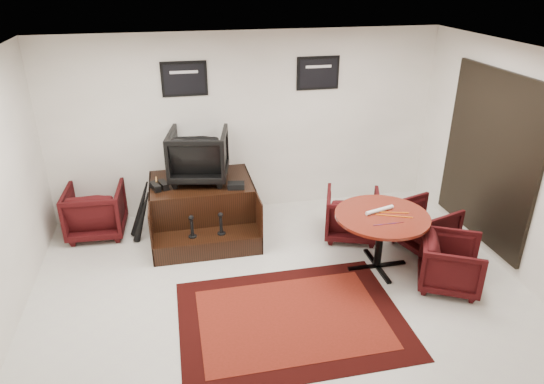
{
  "coord_description": "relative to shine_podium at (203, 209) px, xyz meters",
  "views": [
    {
      "loc": [
        -1.12,
        -4.61,
        3.62
      ],
      "look_at": [
        0.05,
        0.9,
        0.99
      ],
      "focal_mm": 32.0,
      "sensor_mm": 36.0,
      "label": 1
    }
  ],
  "objects": [
    {
      "name": "armchair_side",
      "position": [
        -1.54,
        0.22,
        0.06
      ],
      "size": [
        0.83,
        0.78,
        0.82
      ],
      "primitive_type": "imported",
      "rotation": [
        0.0,
        0.0,
        3.09
      ],
      "color": "black",
      "rests_on": "ground"
    },
    {
      "name": "table_chair_window",
      "position": [
        3.0,
        -1.12,
        0.01
      ],
      "size": [
        0.84,
        0.87,
        0.72
      ],
      "primitive_type": "imported",
      "rotation": [
        0.0,
        0.0,
        1.88
      ],
      "color": "black",
      "rests_on": "ground"
    },
    {
      "name": "meeting_table",
      "position": [
        2.16,
        -1.48,
        0.33
      ],
      "size": [
        1.19,
        1.19,
        0.78
      ],
      "color": "#4C130A",
      "rests_on": "ground"
    },
    {
      "name": "shoes_pair",
      "position": [
        -0.59,
        -0.07,
        0.46
      ],
      "size": [
        0.28,
        0.3,
        0.09
      ],
      "color": "black",
      "rests_on": "shine_podium"
    },
    {
      "name": "room_shell",
      "position": [
        1.2,
        -1.74,
        1.43
      ],
      "size": [
        6.02,
        5.02,
        2.81
      ],
      "color": "white",
      "rests_on": "ground"
    },
    {
      "name": "table_clutter",
      "position": [
        2.25,
        -1.56,
        0.43
      ],
      "size": [
        0.57,
        0.34,
        0.01
      ],
      "color": "orange",
      "rests_on": "meeting_table"
    },
    {
      "name": "umbrella_hooked",
      "position": [
        -0.89,
        0.03,
        0.09
      ],
      "size": [
        0.33,
        0.12,
        0.88
      ],
      "primitive_type": null,
      "color": "black",
      "rests_on": "ground"
    },
    {
      "name": "umbrella_black",
      "position": [
        -0.87,
        -0.15,
        0.04
      ],
      "size": [
        0.29,
        0.11,
        0.79
      ],
      "primitive_type": null,
      "color": "black",
      "rests_on": "ground"
    },
    {
      "name": "shine_chair",
      "position": [
        -0.0,
        0.15,
        0.83
      ],
      "size": [
        0.95,
        0.91,
        0.84
      ],
      "primitive_type": "imported",
      "rotation": [
        0.0,
        0.0,
        2.95
      ],
      "color": "black",
      "rests_on": "shine_podium"
    },
    {
      "name": "table_chair_back",
      "position": [
        2.1,
        -0.63,
        0.03
      ],
      "size": [
        0.94,
        0.91,
        0.77
      ],
      "primitive_type": "imported",
      "rotation": [
        0.0,
        0.0,
        2.8
      ],
      "color": "black",
      "rests_on": "ground"
    },
    {
      "name": "polish_kit",
      "position": [
        0.47,
        -0.28,
        0.45
      ],
      "size": [
        0.26,
        0.2,
        0.08
      ],
      "primitive_type": "cube",
      "rotation": [
        0.0,
        0.0,
        -0.17
      ],
      "color": "black",
      "rests_on": "shine_podium"
    },
    {
      "name": "area_rug",
      "position": [
        0.79,
        -2.27,
        -0.35
      ],
      "size": [
        2.51,
        1.88,
        0.01
      ],
      "color": "black",
      "rests_on": "ground"
    },
    {
      "name": "shine_podium",
      "position": [
        0.0,
        0.0,
        0.0
      ],
      "size": [
        1.48,
        1.53,
        0.76
      ],
      "color": "black",
      "rests_on": "ground"
    },
    {
      "name": "ground",
      "position": [
        0.79,
        -1.87,
        -0.35
      ],
      "size": [
        6.0,
        6.0,
        0.0
      ],
      "primitive_type": "plane",
      "color": "beige",
      "rests_on": "ground"
    },
    {
      "name": "paper_roll",
      "position": [
        2.15,
        -1.4,
        0.45
      ],
      "size": [
        0.42,
        0.17,
        0.05
      ],
      "primitive_type": "cylinder",
      "rotation": [
        0.0,
        1.57,
        0.28
      ],
      "color": "silver",
      "rests_on": "meeting_table"
    },
    {
      "name": "table_chair_corner",
      "position": [
        2.85,
        -2.06,
        0.01
      ],
      "size": [
        0.91,
        0.93,
        0.72
      ],
      "primitive_type": "imported",
      "rotation": [
        0.0,
        0.0,
        1.09
      ],
      "color": "black",
      "rests_on": "ground"
    }
  ]
}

